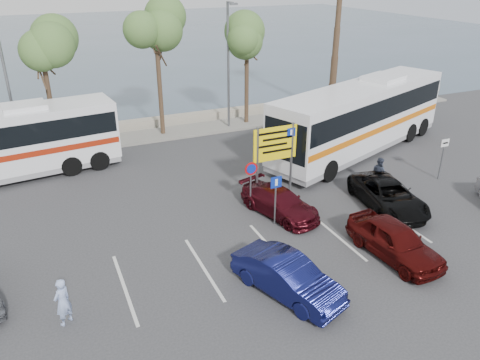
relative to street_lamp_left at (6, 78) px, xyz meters
name	(u,v)px	position (x,y,z in m)	size (l,w,h in m)	color
ground	(288,232)	(10.00, -13.52, -4.60)	(120.00, 120.00, 0.00)	#333336
kerb_strip	(185,131)	(10.00, 0.48, -4.52)	(44.00, 2.40, 0.15)	gray
seawall	(176,120)	(10.00, 2.48, -4.30)	(48.00, 0.80, 0.60)	gray
sea	(90,40)	(10.00, 46.48, -4.59)	(140.00, 140.00, 0.00)	#39515C
tree_left	(41,48)	(2.00, 0.48, 1.41)	(3.20, 3.20, 7.20)	#382619
tree_mid	(156,30)	(8.50, 0.48, 2.06)	(3.20, 3.20, 8.00)	#382619
tree_right	(247,33)	(14.50, 0.48, 1.57)	(3.20, 3.20, 7.40)	#382619
street_lamp_left	(6,78)	(0.00, 0.00, 0.00)	(0.45, 1.15, 8.01)	slate
street_lamp_right	(229,60)	(13.00, 0.00, 0.00)	(0.45, 1.15, 8.01)	slate
direction_sign	(275,149)	(11.00, -10.32, -2.17)	(2.20, 0.12, 3.60)	slate
sign_no_stop	(251,178)	(9.40, -11.13, -3.02)	(0.60, 0.08, 2.35)	slate
sign_parking	(276,194)	(9.80, -12.73, -3.13)	(0.50, 0.07, 2.25)	slate
sign_taxi	(443,153)	(19.80, -12.03, -3.18)	(0.50, 0.07, 2.20)	slate
lane_markings	(275,250)	(8.86, -14.52, -4.60)	(12.02, 4.20, 0.01)	silver
coach_bus_right	(360,120)	(18.37, -7.02, -2.64)	(13.70, 7.42, 4.22)	white
car_blue	(287,277)	(8.00, -17.02, -3.92)	(1.43, 4.10, 1.35)	#0F134A
car_maroon	(280,202)	(10.40, -12.02, -4.01)	(1.66, 4.07, 1.18)	#430B13
car_red	(395,240)	(12.80, -16.71, -3.90)	(1.66, 4.12, 1.40)	#440A09
suv_black	(388,195)	(15.20, -13.49, -3.96)	(2.13, 4.62, 1.28)	black
pedestrian_near	(63,302)	(1.00, -15.52, -3.78)	(0.59, 0.39, 1.63)	#9AAFE1
pedestrian_far	(379,172)	(16.28, -11.48, -3.82)	(0.76, 0.59, 1.56)	#2F3647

